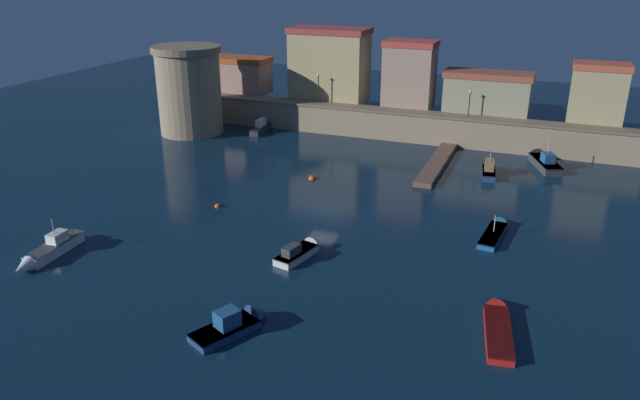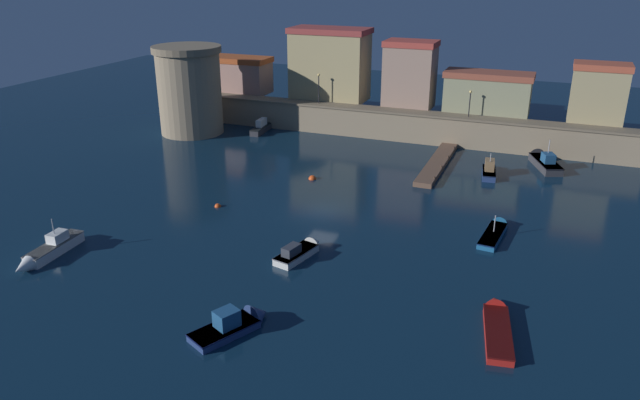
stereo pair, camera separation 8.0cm
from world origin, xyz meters
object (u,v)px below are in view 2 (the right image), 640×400
at_px(fortress_tower, 190,90).
at_px(moored_boat_3, 489,169).
at_px(moored_boat_5, 497,322).
at_px(moored_boat_6, 543,161).
at_px(mooring_buoy_1, 218,207).
at_px(moored_boat_0, 238,323).
at_px(moored_boat_7, 264,126).
at_px(quay_lamp_0, 319,84).
at_px(moored_boat_4, 496,230).
at_px(moored_boat_2, 48,251).
at_px(moored_boat_1, 302,250).
at_px(quay_lamp_1, 470,99).
at_px(mooring_buoy_0, 312,179).

distance_m(fortress_tower, moored_boat_3, 37.76).
relative_size(moored_boat_5, moored_boat_6, 0.98).
xyz_separation_m(fortress_tower, mooring_buoy_1, (15.79, -20.55, -5.50)).
bearing_deg(moored_boat_6, moored_boat_0, 137.57).
height_order(moored_boat_7, mooring_buoy_1, moored_boat_7).
distance_m(quay_lamp_0, moored_boat_4, 34.93).
distance_m(moored_boat_0, mooring_buoy_1, 19.66).
xyz_separation_m(fortress_tower, moored_boat_2, (9.14, -33.82, -4.98)).
distance_m(moored_boat_1, moored_boat_3, 26.24).
distance_m(moored_boat_2, moored_boat_5, 32.31).
xyz_separation_m(quay_lamp_1, moored_boat_2, (-24.41, -40.49, -5.16)).
bearing_deg(moored_boat_1, quay_lamp_1, 1.11).
relative_size(fortress_tower, moored_boat_3, 2.12).
bearing_deg(moored_boat_7, moored_boat_2, 177.73).
distance_m(fortress_tower, quay_lamp_0, 16.18).
distance_m(quay_lamp_1, moored_boat_4, 25.09).
bearing_deg(fortress_tower, moored_boat_3, -3.95).
bearing_deg(moored_boat_5, moored_boat_1, 64.05).
height_order(quay_lamp_0, moored_boat_1, quay_lamp_0).
xyz_separation_m(quay_lamp_0, moored_boat_0, (12.08, -43.49, -5.69)).
height_order(quay_lamp_0, mooring_buoy_0, quay_lamp_0).
distance_m(moored_boat_4, mooring_buoy_0, 19.82).
height_order(quay_lamp_1, mooring_buoy_1, quay_lamp_1).
relative_size(quay_lamp_0, moored_boat_5, 0.53).
distance_m(fortress_tower, moored_boat_6, 42.73).
bearing_deg(moored_boat_2, quay_lamp_1, 145.73).
height_order(quay_lamp_0, moored_boat_0, quay_lamp_0).
bearing_deg(moored_boat_2, moored_boat_4, 115.56).
bearing_deg(mooring_buoy_1, moored_boat_5, -21.97).
relative_size(moored_boat_0, moored_boat_2, 0.83).
bearing_deg(moored_boat_5, quay_lamp_0, 25.77).
xyz_separation_m(quay_lamp_1, mooring_buoy_1, (-17.76, -27.22, -5.68)).
xyz_separation_m(moored_boat_0, moored_boat_5, (14.50, 5.98, -0.11)).
bearing_deg(moored_boat_4, moored_boat_2, 124.62).
height_order(quay_lamp_0, moored_boat_3, quay_lamp_0).
xyz_separation_m(quay_lamp_1, moored_boat_3, (3.79, -9.25, -5.14)).
relative_size(moored_boat_3, moored_boat_6, 0.70).
xyz_separation_m(moored_boat_5, mooring_buoy_1, (-25.52, 10.29, -0.28)).
bearing_deg(quay_lamp_0, moored_boat_2, -97.87).
relative_size(moored_boat_1, mooring_buoy_1, 8.75).
bearing_deg(quay_lamp_0, mooring_buoy_0, -70.27).
relative_size(moored_boat_0, mooring_buoy_1, 9.35).
bearing_deg(moored_boat_6, quay_lamp_1, 44.18).
relative_size(quay_lamp_1, moored_boat_0, 0.56).
xyz_separation_m(moored_boat_5, moored_boat_6, (1.05, 33.42, 0.25)).
bearing_deg(moored_boat_4, quay_lamp_0, 52.37).
bearing_deg(moored_boat_2, moored_boat_3, 134.73).
bearing_deg(moored_boat_6, quay_lamp_0, 60.68).
bearing_deg(moored_boat_0, moored_boat_4, -7.32).
distance_m(fortress_tower, moored_boat_0, 45.83).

